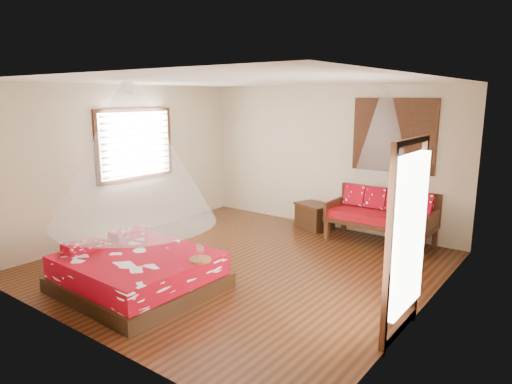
{
  "coord_description": "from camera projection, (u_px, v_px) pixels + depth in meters",
  "views": [
    {
      "loc": [
        4.25,
        -5.3,
        2.57
      ],
      "look_at": [
        0.16,
        0.16,
        1.15
      ],
      "focal_mm": 32.0,
      "sensor_mm": 36.0,
      "label": 1
    }
  ],
  "objects": [
    {
      "name": "window_left",
      "position": [
        136.0,
        144.0,
        8.57
      ],
      "size": [
        0.1,
        1.74,
        1.34
      ],
      "color": "black",
      "rests_on": "wall_left"
    },
    {
      "name": "bed",
      "position": [
        137.0,
        272.0,
        6.18
      ],
      "size": [
        2.0,
        1.82,
        0.63
      ],
      "rotation": [
        0.0,
        0.0,
        -0.03
      ],
      "color": "black",
      "rests_on": "floor"
    },
    {
      "name": "mosquito_net_main",
      "position": [
        132.0,
        155.0,
        5.84
      ],
      "size": [
        2.13,
        2.13,
        1.8
      ],
      "primitive_type": "cone",
      "color": "white",
      "rests_on": "ceiling"
    },
    {
      "name": "glazed_door",
      "position": [
        405.0,
        240.0,
        4.88
      ],
      "size": [
        0.08,
        1.02,
        2.16
      ],
      "color": "black",
      "rests_on": "floor"
    },
    {
      "name": "daybed",
      "position": [
        382.0,
        214.0,
        8.16
      ],
      "size": [
        1.86,
        0.83,
        0.96
      ],
      "color": "black",
      "rests_on": "floor"
    },
    {
      "name": "mosquito_net_daybed",
      "position": [
        384.0,
        131.0,
        7.75
      ],
      "size": [
        0.93,
        0.93,
        1.5
      ],
      "primitive_type": "cone",
      "color": "white",
      "rests_on": "ceiling"
    },
    {
      "name": "room",
      "position": [
        242.0,
        176.0,
        6.88
      ],
      "size": [
        5.54,
        5.54,
        2.84
      ],
      "color": "black",
      "rests_on": "ground"
    },
    {
      "name": "storage_chest",
      "position": [
        315.0,
        216.0,
        9.09
      ],
      "size": [
        0.86,
        0.75,
        0.5
      ],
      "rotation": [
        0.0,
        0.0,
        -0.36
      ],
      "color": "black",
      "rests_on": "floor"
    },
    {
      "name": "wine_tray",
      "position": [
        200.0,
        256.0,
        5.87
      ],
      "size": [
        0.29,
        0.29,
        0.23
      ],
      "rotation": [
        0.0,
        0.0,
        -0.25
      ],
      "color": "brown",
      "rests_on": "bed"
    },
    {
      "name": "shutter_panel",
      "position": [
        394.0,
        135.0,
        8.14
      ],
      "size": [
        1.52,
        0.06,
        1.32
      ],
      "color": "black",
      "rests_on": "wall_back"
    }
  ]
}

